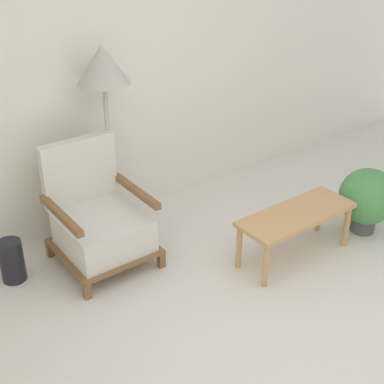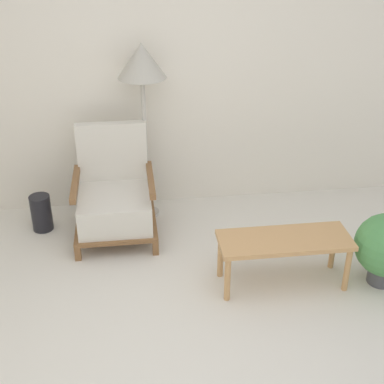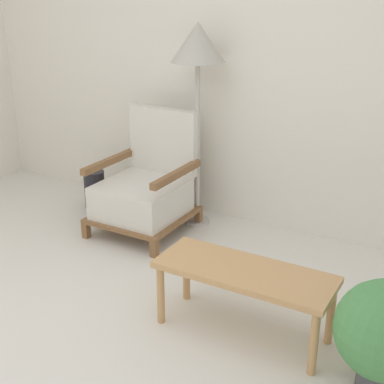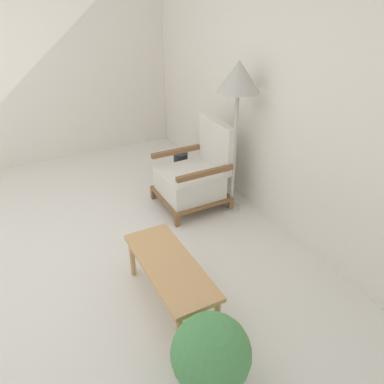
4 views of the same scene
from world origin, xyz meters
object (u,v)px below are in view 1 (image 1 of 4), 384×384
(armchair, at_px, (99,221))
(floor_lamp, at_px, (103,72))
(vase, at_px, (12,261))
(potted_plant, at_px, (367,198))
(coffee_table, at_px, (296,219))

(armchair, relative_size, floor_lamp, 0.59)
(vase, bearing_deg, potted_plant, -22.83)
(armchair, distance_m, vase, 0.69)
(armchair, xyz_separation_m, floor_lamp, (0.29, 0.30, 1.03))
(vase, bearing_deg, armchair, -13.42)
(coffee_table, bearing_deg, potted_plant, -6.68)
(armchair, xyz_separation_m, vase, (-0.65, 0.15, -0.18))
(floor_lamp, height_order, coffee_table, floor_lamp)
(coffee_table, bearing_deg, armchair, 144.91)
(vase, bearing_deg, floor_lamp, 9.00)
(armchair, height_order, vase, armchair)
(armchair, xyz_separation_m, potted_plant, (1.98, -0.95, -0.02))
(coffee_table, xyz_separation_m, vase, (-1.88, 1.02, -0.18))
(floor_lamp, xyz_separation_m, coffee_table, (0.94, -1.17, -1.03))
(armchair, relative_size, vase, 2.84)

